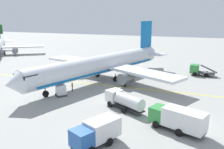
{
  "coord_description": "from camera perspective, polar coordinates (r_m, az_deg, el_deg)",
  "views": [
    {
      "loc": [
        -31.22,
        -0.17,
        13.7
      ],
      "look_at": [
        12.33,
        15.15,
        2.04
      ],
      "focal_mm": 38.79,
      "sensor_mm": 36.0,
      "label": 1
    }
  ],
  "objects": [
    {
      "name": "airliner_foreground",
      "position": [
        50.55,
        -2.09,
        2.4
      ],
      "size": [
        39.91,
        33.53,
        11.9
      ],
      "color": "silver",
      "rests_on": "ground"
    },
    {
      "name": "service_truck_fuel",
      "position": [
        26.38,
        -3.7,
        -13.36
      ],
      "size": [
        5.96,
        4.46,
        2.7
      ],
      "color": "#2659A5",
      "rests_on": "ground"
    },
    {
      "name": "service_truck_baggage",
      "position": [
        30.24,
        15.24,
        -9.96
      ],
      "size": [
        4.57,
        7.09,
        2.84
      ],
      "color": "#338C3F",
      "rests_on": "ground"
    },
    {
      "name": "service_truck_catering",
      "position": [
        58.42,
        19.64,
        0.99
      ],
      "size": [
        2.85,
        5.9,
        2.48
      ],
      "color": "#338C3F",
      "rests_on": "ground"
    },
    {
      "name": "service_truck_pushback",
      "position": [
        35.69,
        2.86,
        -6.0
      ],
      "size": [
        5.02,
        6.71,
        2.4
      ],
      "color": "white",
      "rests_on": "ground"
    },
    {
      "name": "cargo_container_near",
      "position": [
        42.22,
        -12.01,
        -3.69
      ],
      "size": [
        2.35,
        2.35,
        2.04
      ],
      "color": "#333338",
      "rests_on": "ground"
    },
    {
      "name": "crew_marshaller",
      "position": [
        46.58,
        3.07,
        -1.7
      ],
      "size": [
        0.27,
        0.63,
        1.64
      ],
      "color": "#191E33",
      "rests_on": "ground"
    },
    {
      "name": "crew_loader_left",
      "position": [
        44.28,
        -9.35,
        -2.73
      ],
      "size": [
        0.51,
        0.46,
        1.64
      ],
      "color": "#191E33",
      "rests_on": "ground"
    },
    {
      "name": "apron_guide_line",
      "position": [
        46.7,
        1.88,
        -2.88
      ],
      "size": [
        0.3,
        60.0,
        0.01
      ],
      "primitive_type": "cube",
      "color": "yellow",
      "rests_on": "ground"
    }
  ]
}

